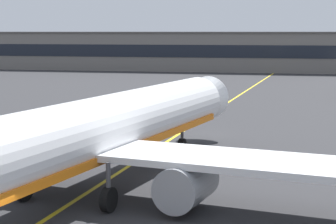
% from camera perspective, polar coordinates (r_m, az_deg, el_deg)
% --- Properties ---
extents(taxiway_centreline, '(11.36, 179.68, 0.01)m').
position_cam_1_polar(taxiway_centreline, '(52.54, 0.69, -2.32)').
color(taxiway_centreline, yellow).
rests_on(taxiway_centreline, ground).
extents(airliner_foreground, '(32.33, 41.26, 11.65)m').
position_cam_1_polar(airliner_foreground, '(33.07, -8.12, -2.39)').
color(airliner_foreground, white).
rests_on(airliner_foreground, ground).
extents(terminal_building, '(120.41, 12.40, 9.05)m').
position_cam_1_polar(terminal_building, '(140.51, 4.85, 5.75)').
color(terminal_building, slate).
rests_on(terminal_building, ground).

